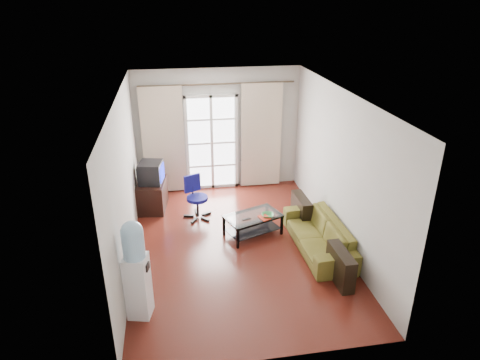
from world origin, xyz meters
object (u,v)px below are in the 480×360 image
object	(u,v)px
crt_tv	(150,173)
task_chair	(197,206)
water_cooler	(136,268)
sofa	(319,235)
tv_stand	(152,195)
coffee_table	(253,222)

from	to	relation	value
crt_tv	task_chair	xyz separation A→B (m)	(0.88, -0.51, -0.56)
water_cooler	sofa	bearing A→B (deg)	35.45
crt_tv	tv_stand	bearing A→B (deg)	106.40
crt_tv	water_cooler	size ratio (longest dim) A/B	0.37
sofa	coffee_table	size ratio (longest dim) A/B	1.67
coffee_table	sofa	bearing A→B (deg)	-31.40
task_chair	water_cooler	size ratio (longest dim) A/B	0.58
coffee_table	task_chair	xyz separation A→B (m)	(-0.97, 0.86, -0.01)
sofa	task_chair	world-z (taller)	task_chair
sofa	water_cooler	world-z (taller)	water_cooler
tv_stand	water_cooler	world-z (taller)	water_cooler
task_chair	tv_stand	bearing A→B (deg)	125.12
sofa	tv_stand	world-z (taller)	tv_stand
task_chair	coffee_table	bearing A→B (deg)	-65.28
crt_tv	coffee_table	bearing A→B (deg)	-25.48
sofa	crt_tv	xyz separation A→B (m)	(-2.89, 2.00, 0.54)
crt_tv	task_chair	bearing A→B (deg)	-19.02
tv_stand	water_cooler	size ratio (longest dim) A/B	0.55
sofa	coffee_table	distance (m)	1.22
coffee_table	task_chair	distance (m)	1.29
sofa	task_chair	distance (m)	2.50
sofa	crt_tv	size ratio (longest dim) A/B	3.46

